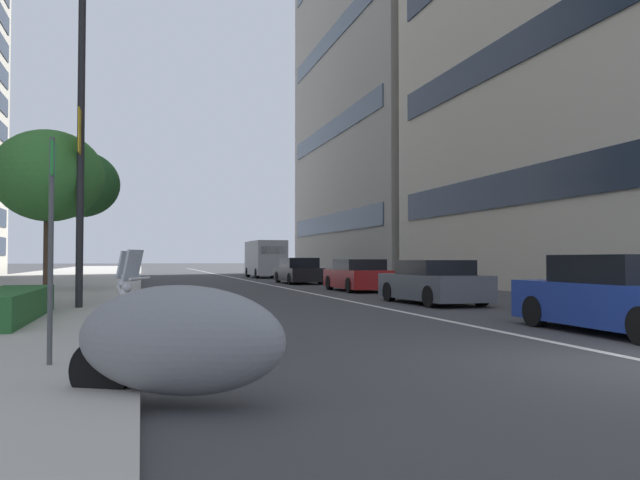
# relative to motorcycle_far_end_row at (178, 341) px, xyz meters

# --- Properties ---
(sidewalk_right_plaza) EXTENTS (160.00, 10.16, 0.15)m
(sidewalk_right_plaza) POSITION_rel_motorcycle_far_end_row_xyz_m (30.44, 5.41, -0.54)
(sidewalk_right_plaza) COLOR #B2ADA3
(sidewalk_right_plaza) RESTS_ON ground
(lane_centre_stripe) EXTENTS (110.00, 0.16, 0.01)m
(lane_centre_stripe) POSITION_rel_motorcycle_far_end_row_xyz_m (35.44, -6.16, -0.61)
(lane_centre_stripe) COLOR silver
(lane_centre_stripe) RESTS_ON ground
(motorcycle_far_end_row) EXTENTS (1.64, 2.15, 1.12)m
(motorcycle_far_end_row) POSITION_rel_motorcycle_far_end_row_xyz_m (0.00, 0.00, 0.00)
(motorcycle_far_end_row) COLOR gray
(motorcycle_far_end_row) RESTS_ON ground
(motorcycle_by_sign_pole) EXTENTS (1.03, 2.02, 1.49)m
(motorcycle_by_sign_pole) POSITION_rel_motorcycle_far_end_row_xyz_m (2.80, -0.15, -0.16)
(motorcycle_by_sign_pole) COLOR black
(motorcycle_by_sign_pole) RESTS_ON ground
(motorcycle_mid_row) EXTENTS (1.25, 1.93, 1.49)m
(motorcycle_mid_row) POSITION_rel_motorcycle_far_end_row_xyz_m (4.19, -0.01, -0.16)
(motorcycle_mid_row) COLOR black
(motorcycle_mid_row) RESTS_ON ground
(car_following_behind) EXTENTS (4.40, 1.95, 1.44)m
(car_following_behind) POSITION_rel_motorcycle_far_end_row_xyz_m (3.68, -8.16, 0.06)
(car_following_behind) COLOR navy
(car_following_behind) RESTS_ON ground
(car_approaching_light) EXTENTS (4.26, 1.98, 1.33)m
(car_approaching_light) POSITION_rel_motorcycle_far_end_row_xyz_m (11.65, -8.22, 0.02)
(car_approaching_light) COLOR #4C515B
(car_approaching_light) RESTS_ON ground
(car_mid_block_traffic) EXTENTS (4.33, 1.86, 1.35)m
(car_mid_block_traffic) POSITION_rel_motorcycle_far_end_row_xyz_m (19.48, -8.53, 0.04)
(car_mid_block_traffic) COLOR maroon
(car_mid_block_traffic) RESTS_ON ground
(car_far_down_avenue) EXTENTS (4.59, 1.92, 1.43)m
(car_far_down_avenue) POSITION_rel_motorcycle_far_end_row_xyz_m (28.31, -8.11, 0.06)
(car_far_down_avenue) COLOR black
(car_far_down_avenue) RESTS_ON ground
(delivery_van_ahead) EXTENTS (5.60, 2.22, 2.67)m
(delivery_van_ahead) POSITION_rel_motorcycle_far_end_row_xyz_m (39.70, -8.41, 0.82)
(delivery_van_ahead) COLOR #B7B7BC
(delivery_van_ahead) RESTS_ON ground
(parking_sign_by_curb) EXTENTS (0.32, 0.06, 2.62)m
(parking_sign_by_curb) POSITION_rel_motorcycle_far_end_row_xyz_m (1.88, 1.33, 1.11)
(parking_sign_by_curb) COLOR #47494C
(parking_sign_by_curb) RESTS_ON sidewalk_right_plaza
(street_lamp_with_banners) EXTENTS (1.26, 2.47, 8.64)m
(street_lamp_with_banners) POSITION_rel_motorcycle_far_end_row_xyz_m (10.93, 1.49, 4.65)
(street_lamp_with_banners) COLOR #232326
(street_lamp_with_banners) RESTS_ON sidewalk_right_plaza
(clipped_hedge_bed) EXTENTS (5.18, 1.10, 0.59)m
(clipped_hedge_bed) POSITION_rel_motorcycle_far_end_row_xyz_m (7.85, 2.89, -0.16)
(clipped_hedge_bed) COLOR #28602D
(clipped_hedge_bed) RESTS_ON sidewalk_right_plaza
(street_tree_by_lamp_post) EXTENTS (2.85, 2.85, 4.63)m
(street_tree_by_lamp_post) POSITION_rel_motorcycle_far_end_row_xyz_m (12.07, 2.72, 2.95)
(street_tree_by_lamp_post) COLOR #473323
(street_tree_by_lamp_post) RESTS_ON sidewalk_right_plaza
(street_tree_near_plaza_corner) EXTENTS (3.25, 3.25, 5.69)m
(street_tree_near_plaza_corner) POSITION_rel_motorcycle_far_end_row_xyz_m (21.76, 2.82, 3.83)
(street_tree_near_plaza_corner) COLOR #473323
(street_tree_near_plaza_corner) RESTS_ON sidewalk_right_plaza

